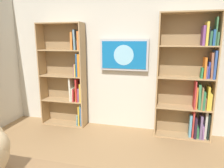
% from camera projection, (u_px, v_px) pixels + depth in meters
% --- Properties ---
extents(wall_back, '(4.52, 0.06, 2.70)m').
position_uv_depth(wall_back, '(122.00, 57.00, 3.72)').
color(wall_back, beige).
rests_on(wall_back, ground).
extents(bookshelf_left, '(0.92, 0.28, 2.08)m').
position_uv_depth(bookshelf_left, '(193.00, 82.00, 3.35)').
color(bookshelf_left, tan).
rests_on(bookshelf_left, ground).
extents(bookshelf_right, '(0.87, 0.28, 1.95)m').
position_uv_depth(bookshelf_right, '(68.00, 76.00, 3.89)').
color(bookshelf_right, tan).
rests_on(bookshelf_right, ground).
extents(wall_mounted_tv, '(0.86, 0.07, 0.55)m').
position_uv_depth(wall_mounted_tv, '(124.00, 55.00, 3.62)').
color(wall_mounted_tv, '#B7B7BC').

